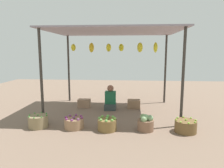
{
  "coord_description": "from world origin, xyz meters",
  "views": [
    {
      "loc": [
        0.45,
        -6.29,
        1.83
      ],
      "look_at": [
        0.0,
        -0.65,
        0.95
      ],
      "focal_mm": 33.27,
      "sensor_mm": 36.0,
      "label": 1
    }
  ],
  "objects_px": {
    "basket_cabbages": "(146,123)",
    "wooden_crate_near_vendor": "(84,103)",
    "basket_purple_onions": "(74,123)",
    "basket_limes": "(186,126)",
    "basket_green_apples": "(107,124)",
    "wooden_crate_stacked_rear": "(134,104)",
    "basket_green_chilies": "(38,121)",
    "vendor_person": "(110,100)"
  },
  "relations": [
    {
      "from": "basket_cabbages",
      "to": "wooden_crate_near_vendor",
      "type": "xyz_separation_m",
      "value": [
        -1.88,
        1.92,
        -0.04
      ]
    },
    {
      "from": "basket_purple_onions",
      "to": "basket_limes",
      "type": "height_order",
      "value": "basket_limes"
    },
    {
      "from": "basket_green_apples",
      "to": "wooden_crate_stacked_rear",
      "type": "distance_m",
      "value": 2.12
    },
    {
      "from": "basket_purple_onions",
      "to": "wooden_crate_near_vendor",
      "type": "xyz_separation_m",
      "value": [
        -0.17,
        1.91,
        0.01
      ]
    },
    {
      "from": "basket_green_apples",
      "to": "basket_cabbages",
      "type": "distance_m",
      "value": 0.9
    },
    {
      "from": "basket_green_chilies",
      "to": "basket_green_apples",
      "type": "xyz_separation_m",
      "value": [
        1.7,
        -0.06,
        -0.01
      ]
    },
    {
      "from": "basket_green_chilies",
      "to": "wooden_crate_near_vendor",
      "type": "distance_m",
      "value": 2.04
    },
    {
      "from": "wooden_crate_stacked_rear",
      "to": "basket_cabbages",
      "type": "bearing_deg",
      "value": -83.25
    },
    {
      "from": "wooden_crate_near_vendor",
      "to": "wooden_crate_stacked_rear",
      "type": "xyz_separation_m",
      "value": [
        1.64,
        0.03,
        0.0
      ]
    },
    {
      "from": "vendor_person",
      "to": "basket_green_chilies",
      "type": "relative_size",
      "value": 1.65
    },
    {
      "from": "wooden_crate_stacked_rear",
      "to": "basket_purple_onions",
      "type": "bearing_deg",
      "value": -127.33
    },
    {
      "from": "basket_green_chilies",
      "to": "wooden_crate_stacked_rear",
      "type": "bearing_deg",
      "value": 39.31
    },
    {
      "from": "basket_green_apples",
      "to": "basket_purple_onions",
      "type": "bearing_deg",
      "value": 175.37
    },
    {
      "from": "basket_green_apples",
      "to": "basket_cabbages",
      "type": "height_order",
      "value": "basket_cabbages"
    },
    {
      "from": "vendor_person",
      "to": "basket_green_apples",
      "type": "xyz_separation_m",
      "value": [
        0.08,
        -1.83,
        -0.16
      ]
    },
    {
      "from": "wooden_crate_near_vendor",
      "to": "basket_green_chilies",
      "type": "bearing_deg",
      "value": -110.84
    },
    {
      "from": "basket_green_chilies",
      "to": "wooden_crate_near_vendor",
      "type": "bearing_deg",
      "value": 69.16
    },
    {
      "from": "basket_purple_onions",
      "to": "basket_green_apples",
      "type": "height_order",
      "value": "basket_green_apples"
    },
    {
      "from": "basket_purple_onions",
      "to": "wooden_crate_near_vendor",
      "type": "relative_size",
      "value": 1.18
    },
    {
      "from": "basket_green_chilies",
      "to": "basket_purple_onions",
      "type": "distance_m",
      "value": 0.89
    },
    {
      "from": "basket_green_chilies",
      "to": "basket_cabbages",
      "type": "height_order",
      "value": "basket_cabbages"
    },
    {
      "from": "basket_green_chilies",
      "to": "basket_limes",
      "type": "xyz_separation_m",
      "value": [
        3.51,
        -0.03,
        -0.01
      ]
    },
    {
      "from": "vendor_person",
      "to": "basket_purple_onions",
      "type": "xyz_separation_m",
      "value": [
        -0.73,
        -1.76,
        -0.17
      ]
    },
    {
      "from": "basket_purple_onions",
      "to": "basket_limes",
      "type": "xyz_separation_m",
      "value": [
        2.62,
        -0.04,
        0.01
      ]
    },
    {
      "from": "vendor_person",
      "to": "basket_green_apples",
      "type": "bearing_deg",
      "value": -87.37
    },
    {
      "from": "basket_limes",
      "to": "wooden_crate_near_vendor",
      "type": "xyz_separation_m",
      "value": [
        -2.79,
        1.94,
        -0.0
      ]
    },
    {
      "from": "vendor_person",
      "to": "basket_green_apples",
      "type": "relative_size",
      "value": 1.75
    },
    {
      "from": "basket_purple_onions",
      "to": "wooden_crate_stacked_rear",
      "type": "height_order",
      "value": "basket_purple_onions"
    },
    {
      "from": "wooden_crate_near_vendor",
      "to": "wooden_crate_stacked_rear",
      "type": "distance_m",
      "value": 1.64
    },
    {
      "from": "vendor_person",
      "to": "wooden_crate_stacked_rear",
      "type": "height_order",
      "value": "vendor_person"
    },
    {
      "from": "basket_green_apples",
      "to": "wooden_crate_stacked_rear",
      "type": "bearing_deg",
      "value": 71.52
    },
    {
      "from": "basket_cabbages",
      "to": "wooden_crate_stacked_rear",
      "type": "distance_m",
      "value": 1.96
    },
    {
      "from": "vendor_person",
      "to": "basket_green_apples",
      "type": "height_order",
      "value": "vendor_person"
    },
    {
      "from": "basket_limes",
      "to": "vendor_person",
      "type": "bearing_deg",
      "value": 136.47
    },
    {
      "from": "vendor_person",
      "to": "wooden_crate_stacked_rear",
      "type": "relative_size",
      "value": 1.92
    },
    {
      "from": "basket_green_apples",
      "to": "basket_limes",
      "type": "relative_size",
      "value": 0.91
    },
    {
      "from": "basket_purple_onions",
      "to": "wooden_crate_near_vendor",
      "type": "bearing_deg",
      "value": 94.94
    },
    {
      "from": "vendor_person",
      "to": "basket_green_chilies",
      "type": "height_order",
      "value": "vendor_person"
    },
    {
      "from": "basket_purple_onions",
      "to": "wooden_crate_stacked_rear",
      "type": "distance_m",
      "value": 2.44
    },
    {
      "from": "basket_limes",
      "to": "basket_green_apples",
      "type": "bearing_deg",
      "value": -179.07
    },
    {
      "from": "basket_cabbages",
      "to": "basket_limes",
      "type": "height_order",
      "value": "basket_cabbages"
    },
    {
      "from": "basket_limes",
      "to": "wooden_crate_stacked_rear",
      "type": "bearing_deg",
      "value": 120.0
    }
  ]
}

